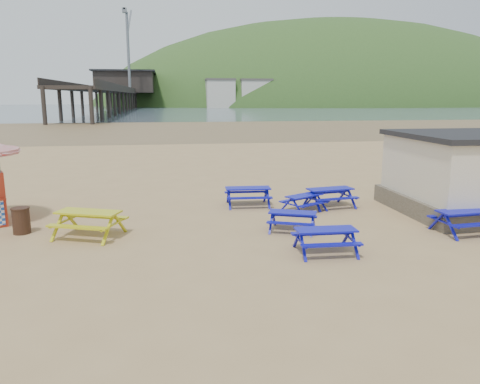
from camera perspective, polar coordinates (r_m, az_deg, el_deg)
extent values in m
plane|color=tan|center=(16.36, -0.52, -4.52)|extent=(400.00, 400.00, 0.00)
plane|color=olive|center=(70.74, -7.11, 7.81)|extent=(400.00, 400.00, 0.00)
plane|color=#455763|center=(185.62, -8.33, 10.06)|extent=(400.00, 400.00, 0.00)
cube|color=#16069C|center=(19.62, 0.97, 0.48)|extent=(1.91, 0.82, 0.05)
cube|color=#16069C|center=(20.29, 0.76, 0.01)|extent=(1.88, 0.36, 0.05)
cube|color=#16069C|center=(19.08, 1.19, -0.74)|extent=(1.88, 0.36, 0.05)
cube|color=#16069C|center=(19.78, 10.94, 0.38)|extent=(1.98, 1.03, 0.05)
cube|color=#16069C|center=(20.38, 10.04, -0.11)|extent=(1.91, 0.57, 0.05)
cube|color=#16069C|center=(19.31, 11.81, -0.82)|extent=(1.91, 0.57, 0.05)
cube|color=#16069C|center=(18.87, 7.85, -0.42)|extent=(1.70, 1.33, 0.04)
cube|color=#16069C|center=(19.29, 6.69, -0.89)|extent=(1.50, 0.99, 0.04)
cube|color=#16069C|center=(18.57, 9.02, -1.44)|extent=(1.50, 0.99, 0.04)
cube|color=#16069C|center=(16.08, 6.44, -2.49)|extent=(1.72, 1.18, 0.04)
cube|color=#16069C|center=(16.65, 6.64, -2.89)|extent=(1.57, 0.81, 0.04)
cube|color=#16069C|center=(15.63, 6.19, -3.84)|extent=(1.57, 0.81, 0.04)
cube|color=#16069C|center=(13.93, 10.43, -4.53)|extent=(1.79, 0.74, 0.05)
cube|color=#16069C|center=(14.54, 9.69, -4.94)|extent=(1.78, 0.30, 0.05)
cube|color=#16069C|center=(13.47, 11.14, -6.34)|extent=(1.78, 0.30, 0.05)
cube|color=#16069C|center=(17.40, 25.83, -2.12)|extent=(1.94, 0.88, 0.05)
cube|color=#16069C|center=(17.93, 24.49, -2.59)|extent=(1.90, 0.41, 0.05)
cube|color=#16069C|center=(17.00, 27.07, -3.56)|extent=(1.90, 0.41, 0.05)
cube|color=#9BBA0E|center=(16.04, -18.02, -2.34)|extent=(2.21, 1.50, 0.06)
cube|color=#9BBA0E|center=(16.69, -16.76, -2.87)|extent=(2.02, 1.02, 0.06)
cube|color=#9BBA0E|center=(15.55, -19.22, -4.07)|extent=(2.02, 1.02, 0.06)
cylinder|color=#311A11|center=(17.36, -25.12, -3.22)|extent=(0.57, 0.57, 0.86)
cylinder|color=#311A11|center=(17.26, -25.24, -1.81)|extent=(0.61, 0.61, 0.04)
cube|color=black|center=(191.21, -13.92, 11.68)|extent=(9.00, 220.00, 0.60)
cube|color=black|center=(202.24, -13.71, 12.80)|extent=(22.00, 30.00, 8.00)
cube|color=black|center=(202.40, -13.77, 14.02)|extent=(24.00, 32.00, 0.60)
cylinder|color=slate|center=(180.67, -13.46, 16.18)|extent=(1.00, 1.00, 28.00)
cube|color=slate|center=(196.05, -13.32, 19.63)|extent=(0.60, 25.63, 12.38)
ellipsoid|color=#2D4C1E|center=(262.73, 11.79, 8.16)|extent=(264.00, 144.00, 108.00)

